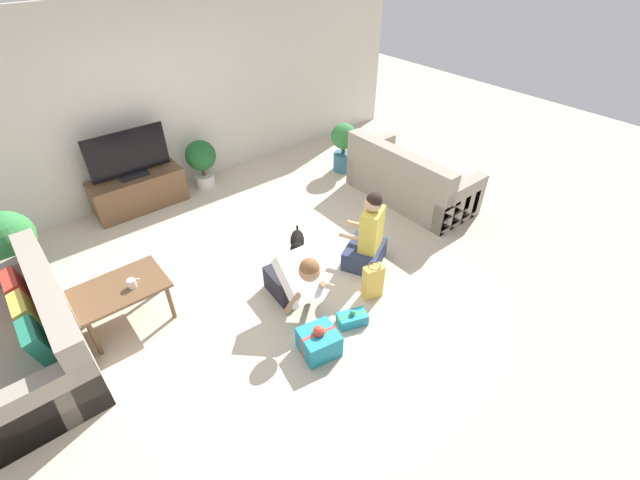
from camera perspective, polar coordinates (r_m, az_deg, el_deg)
The scene contains 17 objects.
ground_plane at distance 5.05m, azimuth -5.99°, elevation -4.07°, with size 16.00×16.00×0.00m, color beige.
wall_back at distance 6.53m, azimuth -20.45°, elevation 17.06°, with size 8.40×0.06×2.60m.
sofa_left at distance 4.72m, azimuth -34.23°, elevation -10.76°, with size 0.87×1.82×0.84m.
sofa_right at distance 6.30m, azimuth 11.80°, elevation 7.74°, with size 0.87×1.82×0.84m.
coffee_table at distance 4.60m, azimuth -25.06°, elevation -6.28°, with size 0.86×0.57×0.47m.
tv_console at distance 6.51m, azimuth -22.98°, elevation 5.96°, with size 1.23×0.46×0.49m.
tv at distance 6.28m, azimuth -24.14°, elevation 10.08°, with size 1.04×0.20×0.64m.
potted_plant_corner_right at distance 6.90m, azimuth 3.15°, elevation 12.67°, with size 0.40×0.40×0.78m.
potted_plant_back_right at distance 6.63m, azimuth -15.53°, elevation 10.27°, with size 0.44×0.44×0.74m.
potted_plant_corner_left at distance 5.59m, azimuth -36.06°, elevation -0.12°, with size 0.54×0.54×0.91m.
person_kneeling at distance 4.39m, azimuth -3.42°, elevation -5.24°, with size 0.38×0.84×0.82m.
person_sitting at distance 4.95m, azimuth 6.38°, elevation 0.17°, with size 0.65×0.61×0.97m.
dog at distance 5.07m, azimuth -3.06°, elevation -0.43°, with size 0.39×0.48×0.34m.
gift_box_a at distance 4.13m, azimuth -0.14°, elevation -13.39°, with size 0.39×0.38×0.33m.
gift_box_b at distance 4.42m, azimuth 4.33°, elevation -10.41°, with size 0.34×0.26×0.18m.
gift_bag_a at distance 4.62m, azimuth 7.05°, elevation -5.51°, with size 0.23×0.17×0.43m.
mug at distance 4.48m, azimuth -23.76°, elevation -5.29°, with size 0.12×0.08×0.09m.
Camera 1 is at (-1.96, -3.26, 3.33)m, focal length 24.00 mm.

